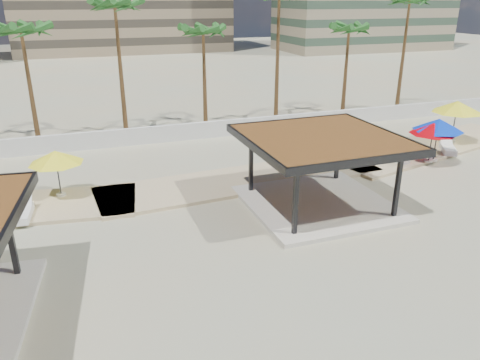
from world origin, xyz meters
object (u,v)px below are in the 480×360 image
at_px(pavilion_central, 320,165).
at_px(lounger_c, 385,149).
at_px(lounger_a, 23,213).
at_px(lounger_d, 448,148).
at_px(umbrella_c, 433,129).
at_px(lounger_b, 393,157).

height_order(pavilion_central, lounger_c, pavilion_central).
bearing_deg(lounger_a, lounger_d, -82.55).
bearing_deg(pavilion_central, lounger_a, 166.59).
bearing_deg(umbrella_c, lounger_b, 149.91).
distance_m(pavilion_central, lounger_c, 9.84).
height_order(umbrella_c, lounger_d, umbrella_c).
bearing_deg(pavilion_central, lounger_c, 35.00).
xyz_separation_m(lounger_c, lounger_d, (3.99, -1.20, -0.01)).
height_order(pavilion_central, lounger_d, pavilion_central).
distance_m(lounger_b, lounger_d, 4.45).
bearing_deg(lounger_b, lounger_a, 79.01).
xyz_separation_m(lounger_a, lounger_c, (21.35, 2.49, 0.03)).
bearing_deg(lounger_d, lounger_b, 125.75).
xyz_separation_m(umbrella_c, lounger_b, (-1.78, 1.03, -1.91)).
relative_size(lounger_a, lounger_c, 0.84).
bearing_deg(lounger_a, lounger_b, -82.77).
relative_size(lounger_c, lounger_d, 1.09).
bearing_deg(lounger_c, lounger_b, 172.25).
xyz_separation_m(pavilion_central, lounger_d, (11.90, 4.41, -1.74)).
xyz_separation_m(lounger_b, lounger_d, (4.44, 0.31, 0.02)).
xyz_separation_m(lounger_a, lounger_b, (20.91, 0.98, -0.00)).
bearing_deg(lounger_b, umbrella_c, -133.77).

